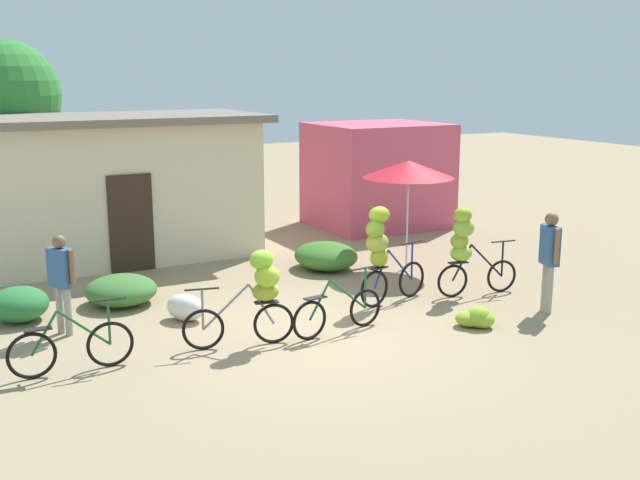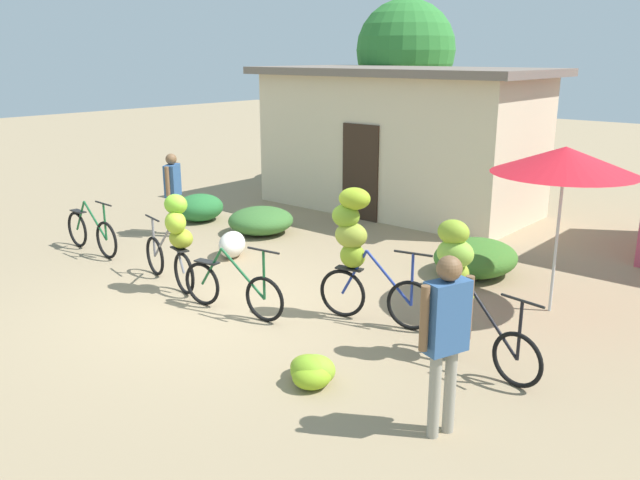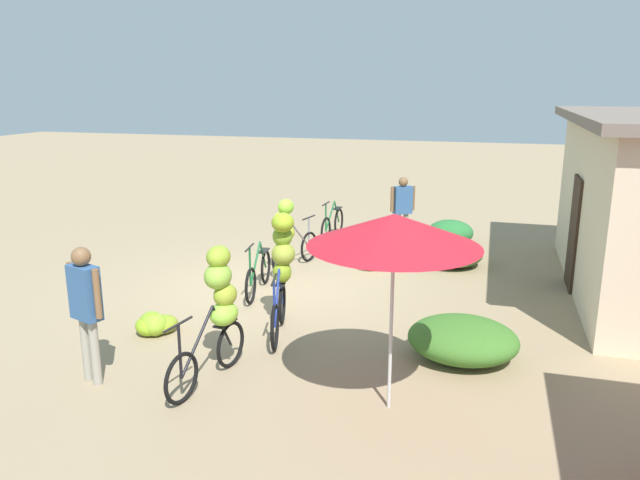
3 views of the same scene
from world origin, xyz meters
TOP-DOWN VIEW (x-y plane):
  - ground_plane at (0.00, 0.00)m, footprint 60.00×60.00m
  - hedge_bush_front_left at (-3.98, 3.00)m, footprint 0.94×1.03m
  - hedge_bush_front_right at (-2.28, 3.13)m, footprint 1.24×1.29m
  - hedge_bush_mid at (2.08, 3.60)m, footprint 1.27×1.46m
  - market_umbrella at (3.59, 2.88)m, footprint 1.87×1.87m
  - bicycle_leftmost at (-3.63, 0.30)m, footprint 1.68×0.16m
  - bicycle_near_pile at (-0.97, 0.11)m, footprint 1.65×0.57m
  - bicycle_center_loaded at (0.35, 0.01)m, footprint 1.70×0.29m
  - bicycle_by_shop at (1.73, 0.95)m, footprint 1.58×0.49m
  - bicycle_rightmost at (3.37, 0.69)m, footprint 1.62×0.45m
  - banana_pile_on_ground at (2.47, -0.79)m, footprint 0.70×0.67m
  - produce_sack at (-1.56, 1.73)m, footprint 0.75×0.83m
  - person_vendor at (-3.44, 1.96)m, footprint 0.38×0.50m
  - person_bystander at (4.00, -0.73)m, footprint 0.32×0.55m

SIDE VIEW (x-z plane):
  - ground_plane at x=0.00m, z-range 0.00..0.00m
  - banana_pile_on_ground at x=2.47m, z-range -0.02..0.32m
  - produce_sack at x=-1.56m, z-range 0.00..0.44m
  - hedge_bush_front_right at x=-2.28m, z-range 0.00..0.52m
  - hedge_bush_mid at x=2.08m, z-range 0.00..0.56m
  - hedge_bush_front_left at x=-3.98m, z-range 0.00..0.56m
  - bicycle_center_loaded at x=0.35m, z-range -0.15..0.84m
  - bicycle_leftmost at x=-3.63m, z-range -0.13..0.85m
  - bicycle_near_pile at x=-0.97m, z-range 0.12..1.57m
  - bicycle_rightmost at x=3.37m, z-range 0.13..1.79m
  - person_vendor at x=-3.44m, z-range 0.17..1.76m
  - bicycle_by_shop at x=1.73m, z-range 0.16..1.92m
  - person_bystander at x=4.00m, z-range 0.20..1.92m
  - market_umbrella at x=3.59m, z-range 0.95..3.20m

